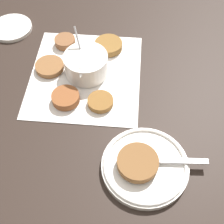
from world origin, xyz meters
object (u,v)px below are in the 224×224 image
sauce_bowl (86,65)px  serving_plate (145,166)px  fork (155,160)px  extra_saucer (11,28)px  fritter_on_plate (138,162)px

sauce_bowl → serving_plate: size_ratio=0.66×
sauce_bowl → fork: size_ratio=0.67×
serving_plate → fork: 0.03m
extra_saucer → fork: bearing=50.4°
fork → extra_saucer: fork is taller
extra_saucer → sauce_bowl: bearing=61.9°
sauce_bowl → serving_plate: sauce_bowl is taller
fork → extra_saucer: bearing=-129.6°
fritter_on_plate → fork: bearing=112.3°
fritter_on_plate → extra_saucer: bearing=-133.0°
serving_plate → fritter_on_plate: 0.03m
serving_plate → extra_saucer: size_ratio=1.54×
serving_plate → fork: bearing=118.4°
serving_plate → extra_saucer: bearing=-131.6°
sauce_bowl → fork: sauce_bowl is taller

